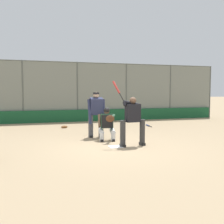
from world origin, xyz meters
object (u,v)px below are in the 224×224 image
(batter_at_plate, at_px, (132,120))
(catcher_behind_plate, at_px, (107,123))
(fielding_glove_on_dirt, at_px, (64,127))
(umpire_home, at_px, (96,113))
(spare_bat_near_backstop, at_px, (148,125))

(batter_at_plate, relative_size, catcher_behind_plate, 1.77)
(fielding_glove_on_dirt, bearing_deg, batter_at_plate, 108.58)
(batter_at_plate, relative_size, umpire_home, 1.21)
(catcher_behind_plate, relative_size, spare_bat_near_backstop, 1.41)
(batter_at_plate, distance_m, umpire_home, 2.10)
(catcher_behind_plate, height_order, umpire_home, umpire_home)
(catcher_behind_plate, xyz_separation_m, fielding_glove_on_dirt, (1.14, -3.81, -0.57))
(catcher_behind_plate, xyz_separation_m, umpire_home, (0.22, -0.78, 0.33))
(batter_at_plate, height_order, fielding_glove_on_dirt, batter_at_plate)
(umpire_home, bearing_deg, fielding_glove_on_dirt, -75.05)
(batter_at_plate, distance_m, spare_bat_near_backstop, 5.24)
(catcher_behind_plate, xyz_separation_m, spare_bat_near_backstop, (-3.12, -3.30, -0.59))
(catcher_behind_plate, height_order, spare_bat_near_backstop, catcher_behind_plate)
(spare_bat_near_backstop, bearing_deg, fielding_glove_on_dirt, 88.98)
(batter_at_plate, xyz_separation_m, fielding_glove_on_dirt, (1.68, -4.99, -0.81))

